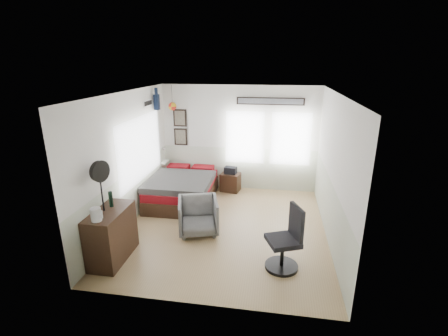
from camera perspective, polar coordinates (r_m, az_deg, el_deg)
The scene contains 12 objects.
ground_plane at distance 6.77m, azimuth 0.30°, elevation -10.43°, with size 4.00×4.50×0.01m, color tan.
room_shell at distance 6.35m, azimuth -0.11°, elevation 3.35°, with size 4.02×4.52×2.71m.
wall_decor at distance 8.16m, azimuth -5.30°, elevation 10.12°, with size 3.55×1.32×1.44m.
bed at distance 7.93m, azimuth -7.30°, elevation -3.61°, with size 1.47×2.01×0.64m.
dresser at distance 5.91m, azimuth -19.14°, elevation -11.05°, with size 0.48×1.00×0.90m, color #332112.
armchair at distance 6.46m, azimuth -4.56°, elevation -8.38°, with size 0.75×0.78×0.71m, color gray.
nightstand at distance 8.49m, azimuth 1.14°, elevation -2.50°, with size 0.48×0.38×0.48m, color #332112.
task_chair at distance 5.47m, azimuth 10.90°, elevation -12.93°, with size 0.63×0.63×1.09m.
kettle at distance 5.39m, azimuth -21.58°, elevation -7.63°, with size 0.19×0.16×0.21m.
bottle at distance 5.81m, azimuth -19.29°, elevation -5.18°, with size 0.07×0.07×0.27m, color black.
stand_fan at distance 5.50m, azimuth -21.00°, elevation -0.68°, with size 0.19×0.35×0.87m.
black_bag at distance 8.38m, azimuth 1.15°, elevation -0.41°, with size 0.30×0.20×0.18m, color black.
Camera 1 is at (0.91, -5.87, 3.25)m, focal length 26.00 mm.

